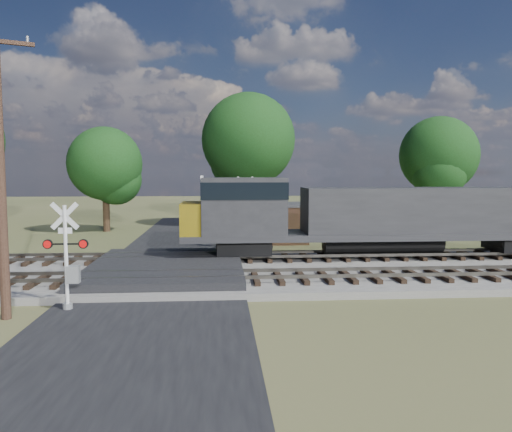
{
  "coord_description": "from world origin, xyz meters",
  "views": [
    {
      "loc": [
        2.51,
        -22.82,
        4.84
      ],
      "look_at": [
        4.31,
        2.0,
        2.67
      ],
      "focal_mm": 35.0,
      "sensor_mm": 36.0,
      "label": 1
    }
  ],
  "objects": [
    {
      "name": "ground",
      "position": [
        0.0,
        0.0,
        0.0
      ],
      "size": [
        160.0,
        160.0,
        0.0
      ],
      "primitive_type": "plane",
      "color": "#3F4926",
      "rests_on": "ground"
    },
    {
      "name": "crossing_signal_near",
      "position": [
        -2.76,
        -5.28,
        1.6
      ],
      "size": [
        1.55,
        0.33,
        3.84
      ],
      "rotation": [
        0.0,
        0.0,
        -0.01
      ],
      "color": "silver",
      "rests_on": "ground"
    },
    {
      "name": "crossing_panel",
      "position": [
        0.0,
        0.5,
        0.32
      ],
      "size": [
        7.0,
        9.0,
        0.62
      ],
      "primitive_type": "cube",
      "color": "#262628",
      "rests_on": "ground"
    },
    {
      "name": "utility_pole",
      "position": [
        -4.59,
        -6.09,
        5.11
      ],
      "size": [
        2.24,
        0.97,
        9.63
      ],
      "rotation": [
        0.0,
        0.0,
        0.37
      ],
      "color": "#332017",
      "rests_on": "ground"
    },
    {
      "name": "track_near",
      "position": [
        3.12,
        -2.0,
        0.41
      ],
      "size": [
        140.0,
        2.6,
        0.33
      ],
      "color": "black",
      "rests_on": "ballast_bed"
    },
    {
      "name": "road",
      "position": [
        0.0,
        0.0,
        0.04
      ],
      "size": [
        7.0,
        60.0,
        0.08
      ],
      "primitive_type": "cube",
      "color": "black",
      "rests_on": "ground"
    },
    {
      "name": "equipment_shed",
      "position": [
        6.55,
        11.49,
        1.37
      ],
      "size": [
        4.17,
        4.17,
        2.71
      ],
      "rotation": [
        0.0,
        0.0,
        0.05
      ],
      "color": "#4B3720",
      "rests_on": "ground"
    },
    {
      "name": "track_far",
      "position": [
        3.12,
        3.0,
        0.41
      ],
      "size": [
        140.0,
        2.6,
        0.33
      ],
      "color": "black",
      "rests_on": "ballast_bed"
    },
    {
      "name": "treeline",
      "position": [
        1.96,
        20.79,
        6.84
      ],
      "size": [
        79.81,
        10.67,
        11.95
      ],
      "color": "black",
      "rests_on": "ground"
    },
    {
      "name": "ballast_bed",
      "position": [
        10.0,
        0.5,
        0.15
      ],
      "size": [
        140.0,
        10.0,
        0.3
      ],
      "primitive_type": "cube",
      "color": "gray",
      "rests_on": "ground"
    },
    {
      "name": "crossing_signal_far",
      "position": [
        3.98,
        8.05,
        1.92
      ],
      "size": [
        1.86,
        0.43,
        4.62
      ],
      "rotation": [
        0.0,
        0.0,
        3.03
      ],
      "color": "silver",
      "rests_on": "ground"
    }
  ]
}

